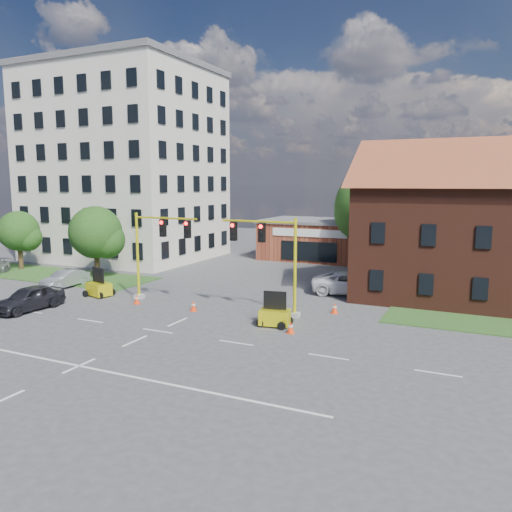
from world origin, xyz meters
name	(u,v)px	position (x,y,z in m)	size (l,w,h in m)	color
ground	(158,331)	(0.00, 0.00, 0.00)	(120.00, 120.00, 0.00)	#3D3D40
grass_verge_nw	(43,274)	(-20.00, 10.00, 0.04)	(22.00, 6.00, 0.08)	#274A1B
grass_verge_ne	(508,327)	(18.00, 9.00, 0.04)	(14.00, 4.00, 0.08)	#274A1B
lane_markings	(122,346)	(0.00, -3.00, 0.01)	(60.00, 36.00, 0.01)	silver
office_block	(125,164)	(-20.00, 21.90, 10.31)	(18.40, 15.40, 20.60)	beige
brick_shop	(321,239)	(0.00, 29.98, 2.16)	(12.40, 8.40, 4.30)	maroon
townhouse_row	(511,218)	(18.00, 16.00, 5.93)	(21.00, 11.00, 11.50)	#4B2116
tree_large	(380,210)	(6.91, 27.08, 5.67)	(8.45, 8.05, 9.94)	#322112
tree_nw_front	(98,234)	(-13.77, 10.58, 3.89)	(4.74, 4.51, 6.33)	#322112
tree_nw_rear	(21,233)	(-23.81, 11.08, 3.58)	(4.00, 3.81, 5.65)	#322112
signal_mast_west	(156,246)	(-4.36, 6.00, 3.92)	(5.30, 0.60, 6.20)	gray
signal_mast_east	(271,253)	(4.36, 6.00, 3.92)	(5.30, 0.60, 6.20)	gray
trailer_west	(99,288)	(-9.14, 5.33, 0.64)	(2.07, 1.67, 2.05)	#FFF315
trailer_east	(275,316)	(5.62, 3.75, 0.62)	(1.91, 1.45, 1.97)	#FFF315
cone_a	(193,306)	(-0.51, 4.62, 0.34)	(0.40, 0.40, 0.70)	#FF380D
cone_b	(137,299)	(-5.10, 4.60, 0.34)	(0.40, 0.40, 0.70)	#FF380D
cone_c	(291,327)	(6.98, 2.76, 0.34)	(0.40, 0.40, 0.70)	#FF380D
cone_d	(335,308)	(8.00, 7.97, 0.34)	(0.40, 0.40, 0.70)	#FF380D
pickup_white	(352,284)	(7.64, 13.86, 0.83)	(2.75, 5.97, 1.66)	white
sedan_dark	(29,298)	(-10.40, 0.25, 0.81)	(1.91, 4.74, 1.62)	black
sedan_silver_front	(65,279)	(-13.82, 6.67, 0.69)	(1.45, 4.17, 1.37)	#9A9DA1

